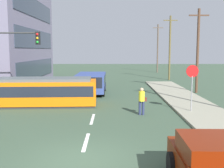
{
  "coord_description": "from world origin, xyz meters",
  "views": [
    {
      "loc": [
        1.12,
        -9.5,
        3.92
      ],
      "look_at": [
        1.19,
        8.05,
        1.77
      ],
      "focal_mm": 44.36,
      "sensor_mm": 36.0,
      "label": 1
    }
  ],
  "objects_px": {
    "city_bus": "(90,82)",
    "stop_sign": "(191,78)",
    "utility_pole_mid": "(197,49)",
    "traffic_light_mast": "(13,54)",
    "utility_pole_distant": "(157,48)",
    "streetcar_tram": "(43,91)",
    "pedestrian_crossing": "(141,100)",
    "utility_pole_far": "(169,47)"
  },
  "relations": [
    {
      "from": "utility_pole_far",
      "to": "utility_pole_distant",
      "type": "bearing_deg",
      "value": 88.04
    },
    {
      "from": "streetcar_tram",
      "to": "utility_pole_distant",
      "type": "xyz_separation_m",
      "value": [
        12.84,
        29.47,
        3.36
      ]
    },
    {
      "from": "streetcar_tram",
      "to": "city_bus",
      "type": "bearing_deg",
      "value": 62.02
    },
    {
      "from": "city_bus",
      "to": "traffic_light_mast",
      "type": "xyz_separation_m",
      "value": [
        -4.57,
        -6.54,
        2.64
      ]
    },
    {
      "from": "streetcar_tram",
      "to": "city_bus",
      "type": "xyz_separation_m",
      "value": [
        2.92,
        5.49,
        0.01
      ]
    },
    {
      "from": "utility_pole_mid",
      "to": "utility_pole_far",
      "type": "distance_m",
      "value": 11.17
    },
    {
      "from": "city_bus",
      "to": "stop_sign",
      "type": "xyz_separation_m",
      "value": [
        6.86,
        -7.91,
        1.16
      ]
    },
    {
      "from": "city_bus",
      "to": "traffic_light_mast",
      "type": "bearing_deg",
      "value": -124.92
    },
    {
      "from": "stop_sign",
      "to": "utility_pole_far",
      "type": "height_order",
      "value": "utility_pole_far"
    },
    {
      "from": "streetcar_tram",
      "to": "stop_sign",
      "type": "xyz_separation_m",
      "value": [
        9.78,
        -2.42,
        1.17
      ]
    },
    {
      "from": "pedestrian_crossing",
      "to": "stop_sign",
      "type": "distance_m",
      "value": 3.42
    },
    {
      "from": "city_bus",
      "to": "utility_pole_far",
      "type": "bearing_deg",
      "value": 50.87
    },
    {
      "from": "streetcar_tram",
      "to": "traffic_light_mast",
      "type": "distance_m",
      "value": 3.29
    },
    {
      "from": "streetcar_tram",
      "to": "pedestrian_crossing",
      "type": "distance_m",
      "value": 7.23
    },
    {
      "from": "utility_pole_mid",
      "to": "stop_sign",
      "type": "bearing_deg",
      "value": -108.84
    },
    {
      "from": "streetcar_tram",
      "to": "utility_pole_mid",
      "type": "bearing_deg",
      "value": 25.4
    },
    {
      "from": "stop_sign",
      "to": "utility_pole_mid",
      "type": "relative_size",
      "value": 0.38
    },
    {
      "from": "stop_sign",
      "to": "traffic_light_mast",
      "type": "xyz_separation_m",
      "value": [
        -11.43,
        1.37,
        1.48
      ]
    },
    {
      "from": "streetcar_tram",
      "to": "pedestrian_crossing",
      "type": "xyz_separation_m",
      "value": [
        6.63,
        -2.89,
        -0.08
      ]
    },
    {
      "from": "pedestrian_crossing",
      "to": "utility_pole_distant",
      "type": "relative_size",
      "value": 0.2
    },
    {
      "from": "utility_pole_distant",
      "to": "stop_sign",
      "type": "bearing_deg",
      "value": -95.48
    },
    {
      "from": "utility_pole_mid",
      "to": "utility_pole_distant",
      "type": "bearing_deg",
      "value": 89.55
    },
    {
      "from": "pedestrian_crossing",
      "to": "city_bus",
      "type": "bearing_deg",
      "value": 113.87
    },
    {
      "from": "streetcar_tram",
      "to": "utility_pole_mid",
      "type": "relative_size",
      "value": 0.97
    },
    {
      "from": "stop_sign",
      "to": "pedestrian_crossing",
      "type": "bearing_deg",
      "value": -171.47
    },
    {
      "from": "traffic_light_mast",
      "to": "utility_pole_mid",
      "type": "bearing_deg",
      "value": 26.26
    },
    {
      "from": "traffic_light_mast",
      "to": "utility_pole_distant",
      "type": "relative_size",
      "value": 0.63
    },
    {
      "from": "streetcar_tram",
      "to": "pedestrian_crossing",
      "type": "height_order",
      "value": "streetcar_tram"
    },
    {
      "from": "utility_pole_mid",
      "to": "utility_pole_far",
      "type": "relative_size",
      "value": 0.91
    },
    {
      "from": "traffic_light_mast",
      "to": "utility_pole_far",
      "type": "xyz_separation_m",
      "value": [
        14.07,
        18.22,
        0.7
      ]
    },
    {
      "from": "traffic_light_mast",
      "to": "streetcar_tram",
      "type": "bearing_deg",
      "value": 32.5
    },
    {
      "from": "city_bus",
      "to": "stop_sign",
      "type": "relative_size",
      "value": 1.8
    },
    {
      "from": "streetcar_tram",
      "to": "city_bus",
      "type": "distance_m",
      "value": 6.22
    },
    {
      "from": "city_bus",
      "to": "utility_pole_distant",
      "type": "distance_m",
      "value": 26.17
    },
    {
      "from": "streetcar_tram",
      "to": "city_bus",
      "type": "relative_size",
      "value": 1.44
    },
    {
      "from": "city_bus",
      "to": "stop_sign",
      "type": "height_order",
      "value": "stop_sign"
    },
    {
      "from": "traffic_light_mast",
      "to": "utility_pole_far",
      "type": "height_order",
      "value": "utility_pole_far"
    },
    {
      "from": "streetcar_tram",
      "to": "city_bus",
      "type": "height_order",
      "value": "streetcar_tram"
    },
    {
      "from": "pedestrian_crossing",
      "to": "traffic_light_mast",
      "type": "xyz_separation_m",
      "value": [
        -8.27,
        1.84,
        2.73
      ]
    },
    {
      "from": "city_bus",
      "to": "pedestrian_crossing",
      "type": "relative_size",
      "value": 3.1
    },
    {
      "from": "utility_pole_mid",
      "to": "streetcar_tram",
      "type": "bearing_deg",
      "value": -154.6
    },
    {
      "from": "city_bus",
      "to": "utility_pole_mid",
      "type": "xyz_separation_m",
      "value": [
        9.74,
        0.52,
        2.97
      ]
    }
  ]
}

